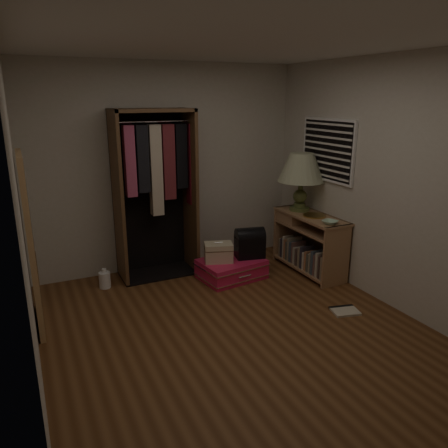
{
  "coord_description": "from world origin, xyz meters",
  "views": [
    {
      "loc": [
        -1.73,
        -3.31,
        2.18
      ],
      "look_at": [
        0.3,
        0.95,
        0.8
      ],
      "focal_mm": 35.0,
      "sensor_mm": 36.0,
      "label": 1
    }
  ],
  "objects_px": {
    "pink_suitcase": "(232,269)",
    "table_lamp": "(301,169)",
    "white_jug": "(105,280)",
    "floor_mirror": "(30,243)",
    "train_case": "(219,252)",
    "console_bookshelf": "(308,241)",
    "black_bag": "(250,242)",
    "open_wardrobe": "(157,179)"
  },
  "relations": [
    {
      "from": "open_wardrobe",
      "to": "black_bag",
      "type": "height_order",
      "value": "open_wardrobe"
    },
    {
      "from": "floor_mirror",
      "to": "black_bag",
      "type": "height_order",
      "value": "floor_mirror"
    },
    {
      "from": "white_jug",
      "to": "floor_mirror",
      "type": "bearing_deg",
      "value": -141.28
    },
    {
      "from": "train_case",
      "to": "table_lamp",
      "type": "bearing_deg",
      "value": 19.06
    },
    {
      "from": "console_bookshelf",
      "to": "white_jug",
      "type": "height_order",
      "value": "console_bookshelf"
    },
    {
      "from": "pink_suitcase",
      "to": "black_bag",
      "type": "relative_size",
      "value": 2.16
    },
    {
      "from": "open_wardrobe",
      "to": "white_jug",
      "type": "bearing_deg",
      "value": -167.02
    },
    {
      "from": "black_bag",
      "to": "white_jug",
      "type": "xyz_separation_m",
      "value": [
        -1.73,
        0.39,
        -0.34
      ]
    },
    {
      "from": "train_case",
      "to": "black_bag",
      "type": "xyz_separation_m",
      "value": [
        0.42,
        -0.03,
        0.08
      ]
    },
    {
      "from": "floor_mirror",
      "to": "table_lamp",
      "type": "relative_size",
      "value": 2.28
    },
    {
      "from": "floor_mirror",
      "to": "pink_suitcase",
      "type": "xyz_separation_m",
      "value": [
        2.23,
        0.21,
        -0.73
      ]
    },
    {
      "from": "black_bag",
      "to": "white_jug",
      "type": "relative_size",
      "value": 1.67
    },
    {
      "from": "open_wardrobe",
      "to": "floor_mirror",
      "type": "bearing_deg",
      "value": -152.61
    },
    {
      "from": "white_jug",
      "to": "open_wardrobe",
      "type": "bearing_deg",
      "value": 12.98
    },
    {
      "from": "floor_mirror",
      "to": "black_bag",
      "type": "relative_size",
      "value": 4.34
    },
    {
      "from": "black_bag",
      "to": "white_jug",
      "type": "distance_m",
      "value": 1.81
    },
    {
      "from": "console_bookshelf",
      "to": "white_jug",
      "type": "distance_m",
      "value": 2.57
    },
    {
      "from": "black_bag",
      "to": "open_wardrobe",
      "type": "bearing_deg",
      "value": 162.55
    },
    {
      "from": "console_bookshelf",
      "to": "black_bag",
      "type": "xyz_separation_m",
      "value": [
        -0.76,
        0.17,
        0.04
      ]
    },
    {
      "from": "table_lamp",
      "to": "white_jug",
      "type": "relative_size",
      "value": 3.17
    },
    {
      "from": "white_jug",
      "to": "console_bookshelf",
      "type": "bearing_deg",
      "value": -12.7
    },
    {
      "from": "floor_mirror",
      "to": "train_case",
      "type": "height_order",
      "value": "floor_mirror"
    },
    {
      "from": "train_case",
      "to": "black_bag",
      "type": "relative_size",
      "value": 1.02
    },
    {
      "from": "pink_suitcase",
      "to": "black_bag",
      "type": "height_order",
      "value": "black_bag"
    },
    {
      "from": "black_bag",
      "to": "table_lamp",
      "type": "xyz_separation_m",
      "value": [
        0.76,
        0.05,
        0.86
      ]
    },
    {
      "from": "table_lamp",
      "to": "train_case",
      "type": "bearing_deg",
      "value": -179.13
    },
    {
      "from": "black_bag",
      "to": "table_lamp",
      "type": "relative_size",
      "value": 0.53
    },
    {
      "from": "console_bookshelf",
      "to": "pink_suitcase",
      "type": "bearing_deg",
      "value": 170.08
    },
    {
      "from": "console_bookshelf",
      "to": "black_bag",
      "type": "bearing_deg",
      "value": 167.23
    },
    {
      "from": "pink_suitcase",
      "to": "table_lamp",
      "type": "bearing_deg",
      "value": -5.04
    },
    {
      "from": "open_wardrobe",
      "to": "table_lamp",
      "type": "distance_m",
      "value": 1.83
    },
    {
      "from": "floor_mirror",
      "to": "white_jug",
      "type": "xyz_separation_m",
      "value": [
        0.75,
        0.6,
        -0.75
      ]
    },
    {
      "from": "floor_mirror",
      "to": "table_lamp",
      "type": "xyz_separation_m",
      "value": [
        3.24,
        0.26,
        0.45
      ]
    },
    {
      "from": "floor_mirror",
      "to": "table_lamp",
      "type": "distance_m",
      "value": 3.28
    },
    {
      "from": "open_wardrobe",
      "to": "train_case",
      "type": "bearing_deg",
      "value": -42.24
    },
    {
      "from": "white_jug",
      "to": "train_case",
      "type": "bearing_deg",
      "value": -15.15
    },
    {
      "from": "train_case",
      "to": "black_bag",
      "type": "height_order",
      "value": "black_bag"
    },
    {
      "from": "pink_suitcase",
      "to": "white_jug",
      "type": "xyz_separation_m",
      "value": [
        -1.48,
        0.39,
        -0.02
      ]
    },
    {
      "from": "white_jug",
      "to": "pink_suitcase",
      "type": "bearing_deg",
      "value": -14.56
    },
    {
      "from": "console_bookshelf",
      "to": "floor_mirror",
      "type": "height_order",
      "value": "floor_mirror"
    },
    {
      "from": "train_case",
      "to": "console_bookshelf",
      "type": "bearing_deg",
      "value": 8.31
    },
    {
      "from": "console_bookshelf",
      "to": "open_wardrobe",
      "type": "bearing_deg",
      "value": 157.33
    }
  ]
}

